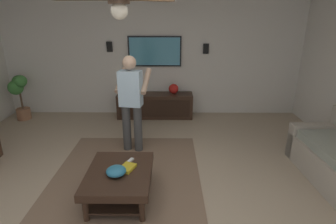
# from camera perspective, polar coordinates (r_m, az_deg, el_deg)

# --- Properties ---
(ground_plane) EXTENTS (8.07, 8.07, 0.00)m
(ground_plane) POSITION_cam_1_polar(r_m,az_deg,el_deg) (3.74, -6.01, -17.10)
(ground_plane) COLOR tan
(wall_back_tv) EXTENTS (0.10, 6.93, 2.67)m
(wall_back_tv) POSITION_cam_1_polar(r_m,az_deg,el_deg) (6.33, -3.24, 11.50)
(wall_back_tv) COLOR silver
(wall_back_tv) RESTS_ON ground
(area_rug) EXTENTS (3.17, 2.13, 0.01)m
(area_rug) POSITION_cam_1_polar(r_m,az_deg,el_deg) (3.90, -9.33, -15.46)
(area_rug) COLOR #7A604C
(area_rug) RESTS_ON ground
(coffee_table) EXTENTS (1.00, 0.80, 0.40)m
(coffee_table) POSITION_cam_1_polar(r_m,az_deg,el_deg) (3.58, -10.12, -13.50)
(coffee_table) COLOR #332116
(coffee_table) RESTS_ON ground
(media_console) EXTENTS (0.45, 1.70, 0.55)m
(media_console) POSITION_cam_1_polar(r_m,az_deg,el_deg) (6.24, -2.74, 1.39)
(media_console) COLOR #332116
(media_console) RESTS_ON ground
(tv) EXTENTS (0.05, 1.18, 0.67)m
(tv) POSITION_cam_1_polar(r_m,az_deg,el_deg) (6.21, -2.80, 12.58)
(tv) COLOR black
(person_standing) EXTENTS (0.60, 0.60, 1.64)m
(person_standing) POSITION_cam_1_polar(r_m,az_deg,el_deg) (4.52, -7.71, 2.78)
(person_standing) COLOR #3F3F3F
(person_standing) RESTS_ON ground
(potted_plant_tall) EXTENTS (0.50, 0.43, 1.02)m
(potted_plant_tall) POSITION_cam_1_polar(r_m,az_deg,el_deg) (6.84, -28.72, 3.88)
(potted_plant_tall) COLOR #9E6B4C
(potted_plant_tall) RESTS_ON ground
(bowl) EXTENTS (0.24, 0.24, 0.11)m
(bowl) POSITION_cam_1_polar(r_m,az_deg,el_deg) (3.42, -10.83, -12.07)
(bowl) COLOR teal
(bowl) RESTS_ON coffee_table
(remote_white) EXTENTS (0.15, 0.10, 0.02)m
(remote_white) POSITION_cam_1_polar(r_m,az_deg,el_deg) (3.69, -8.06, -10.13)
(remote_white) COLOR white
(remote_white) RESTS_ON coffee_table
(book) EXTENTS (0.26, 0.23, 0.04)m
(book) POSITION_cam_1_polar(r_m,az_deg,el_deg) (3.54, -8.53, -11.47)
(book) COLOR gold
(book) RESTS_ON coffee_table
(vase_round) EXTENTS (0.22, 0.22, 0.22)m
(vase_round) POSITION_cam_1_polar(r_m,az_deg,el_deg) (6.16, 1.18, 4.89)
(vase_round) COLOR red
(vase_round) RESTS_ON media_console
(wall_speaker_left) EXTENTS (0.06, 0.12, 0.22)m
(wall_speaker_left) POSITION_cam_1_polar(r_m,az_deg,el_deg) (6.26, 7.95, 13.00)
(wall_speaker_left) COLOR black
(wall_speaker_right) EXTENTS (0.06, 0.12, 0.22)m
(wall_speaker_right) POSITION_cam_1_polar(r_m,az_deg,el_deg) (6.35, -12.16, 13.23)
(wall_speaker_right) COLOR black
(ceiling_fan) EXTENTS (1.19, 1.12, 0.46)m
(ceiling_fan) POSITION_cam_1_polar(r_m,az_deg,el_deg) (2.70, -10.15, 21.69)
(ceiling_fan) COLOR #4C3828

